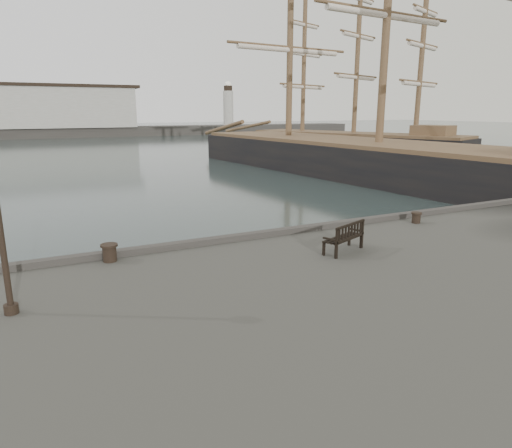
# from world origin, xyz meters

# --- Properties ---
(ground) EXTENTS (400.00, 400.00, 0.00)m
(ground) POSITION_xyz_m (0.00, 0.00, 0.00)
(ground) COLOR black
(ground) RESTS_ON ground
(breakwater) EXTENTS (140.00, 9.50, 12.20)m
(breakwater) POSITION_xyz_m (-4.56, 92.00, 4.30)
(breakwater) COLOR #383530
(breakwater) RESTS_ON ground
(bench) EXTENTS (1.53, 0.98, 0.83)m
(bench) POSITION_xyz_m (1.15, -2.58, 1.83)
(bench) COLOR black
(bench) RESTS_ON quay
(bollard_left) EXTENTS (0.53, 0.53, 0.47)m
(bollard_left) POSITION_xyz_m (-4.93, -0.50, 1.80)
(bollard_left) COLOR black
(bollard_left) RESTS_ON quay
(bollard_right) EXTENTS (0.43, 0.43, 0.39)m
(bollard_right) POSITION_xyz_m (5.54, -0.97, 1.75)
(bollard_right) COLOR black
(bollard_right) RESTS_ON quay
(tall_ship_main) EXTENTS (13.42, 45.16, 33.36)m
(tall_ship_main) POSITION_xyz_m (19.23, 16.76, 0.83)
(tall_ship_main) COLOR black
(tall_ship_main) RESTS_ON ground
(tall_ship_far) EXTENTS (16.12, 28.95, 24.57)m
(tall_ship_far) POSITION_xyz_m (30.52, 34.35, 0.81)
(tall_ship_far) COLOR black
(tall_ship_far) RESTS_ON ground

